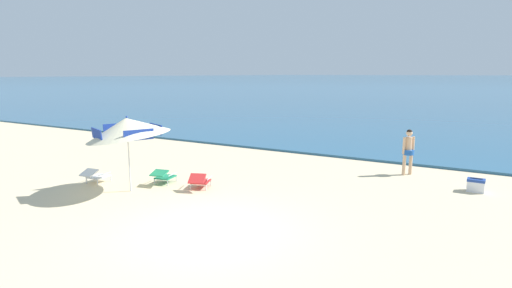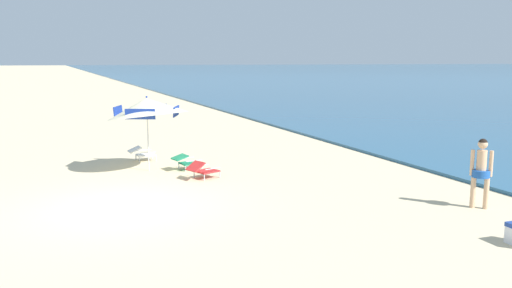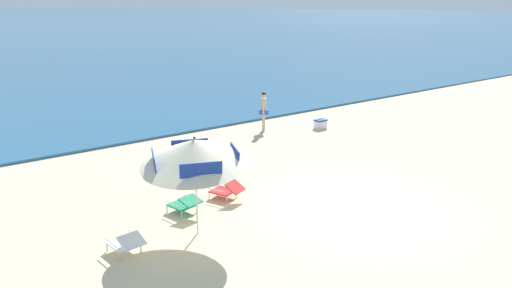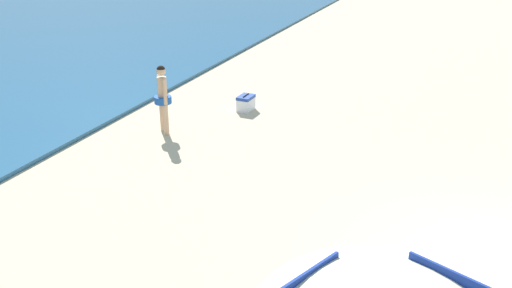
{
  "view_description": "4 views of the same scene",
  "coord_description": "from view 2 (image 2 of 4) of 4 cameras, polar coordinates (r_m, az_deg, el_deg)",
  "views": [
    {
      "loc": [
        5.35,
        -7.05,
        3.58
      ],
      "look_at": [
        -1.18,
        4.26,
        1.27
      ],
      "focal_mm": 28.19,
      "sensor_mm": 36.0,
      "label": 1
    },
    {
      "loc": [
        12.02,
        -1.36,
        3.38
      ],
      "look_at": [
        -1.12,
        3.81,
        1.12
      ],
      "focal_mm": 36.47,
      "sensor_mm": 36.0,
      "label": 2
    },
    {
      "loc": [
        -8.95,
        -7.44,
        5.08
      ],
      "look_at": [
        0.03,
        4.3,
        0.76
      ],
      "focal_mm": 33.46,
      "sensor_mm": 36.0,
      "label": 3
    },
    {
      "loc": [
        -7.37,
        1.07,
        4.86
      ],
      "look_at": [
        1.36,
        4.69,
        0.86
      ],
      "focal_mm": 38.68,
      "sensor_mm": 36.0,
      "label": 4
    }
  ],
  "objects": [
    {
      "name": "beach_umbrella_striped_main",
      "position": [
        16.24,
        -11.88,
        3.98
      ],
      "size": [
        3.49,
        3.48,
        2.43
      ],
      "color": "silver",
      "rests_on": "ground"
    },
    {
      "name": "lounge_chair_beside_umbrella",
      "position": [
        15.14,
        -5.84,
        -2.79
      ],
      "size": [
        0.82,
        1.02,
        0.52
      ],
      "color": "red",
      "rests_on": "ground"
    },
    {
      "name": "lounge_chair_facing_sea",
      "position": [
        18.13,
        -12.4,
        -0.96
      ],
      "size": [
        0.63,
        0.92,
        0.51
      ],
      "color": "white",
      "rests_on": "ground"
    },
    {
      "name": "ground_plane",
      "position": [
        12.56,
        -14.56,
        -6.81
      ],
      "size": [
        800.0,
        800.0,
        0.0
      ],
      "primitive_type": "plane",
      "color": "beige"
    },
    {
      "name": "lounge_chair_under_umbrella",
      "position": [
        16.41,
        -7.62,
        -1.87
      ],
      "size": [
        0.7,
        0.95,
        0.5
      ],
      "color": "#1E7F56",
      "rests_on": "ground"
    },
    {
      "name": "person_standing_near_shore",
      "position": [
        13.0,
        23.47,
        -2.46
      ],
      "size": [
        0.4,
        0.4,
        1.63
      ],
      "color": "#D8A87F",
      "rests_on": "ground"
    }
  ]
}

